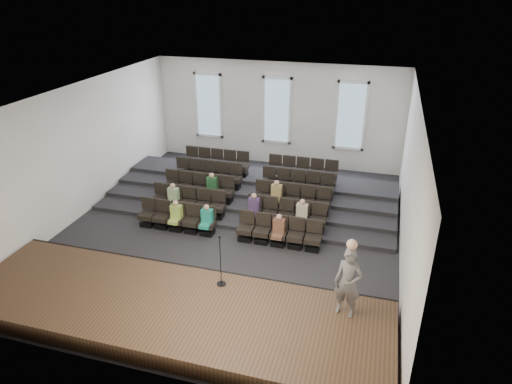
% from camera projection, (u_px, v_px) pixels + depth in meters
% --- Properties ---
extents(ground, '(14.00, 14.00, 0.00)m').
position_uv_depth(ground, '(232.00, 229.00, 16.94)').
color(ground, black).
rests_on(ground, ground).
extents(ceiling, '(12.00, 14.00, 0.02)m').
position_uv_depth(ceiling, '(228.00, 95.00, 14.81)').
color(ceiling, white).
rests_on(ceiling, ground).
extents(wall_back, '(12.00, 0.04, 5.00)m').
position_uv_depth(wall_back, '(277.00, 114.00, 21.99)').
color(wall_back, white).
rests_on(wall_back, ground).
extents(wall_front, '(12.00, 0.04, 5.00)m').
position_uv_depth(wall_front, '(124.00, 284.00, 9.77)').
color(wall_front, white).
rests_on(wall_front, ground).
extents(wall_left, '(0.04, 14.00, 5.00)m').
position_uv_depth(wall_left, '(81.00, 150.00, 17.37)').
color(wall_left, white).
rests_on(wall_left, ground).
extents(wall_right, '(0.04, 14.00, 5.00)m').
position_uv_depth(wall_right, '(411.00, 186.00, 14.39)').
color(wall_right, white).
rests_on(wall_right, ground).
extents(stage, '(11.80, 3.60, 0.50)m').
position_uv_depth(stage, '(171.00, 311.00, 12.39)').
color(stage, '#492E1F').
rests_on(stage, ground).
extents(stage_lip, '(11.80, 0.06, 0.52)m').
position_uv_depth(stage_lip, '(197.00, 274.00, 13.93)').
color(stage_lip, black).
rests_on(stage_lip, ground).
extents(risers, '(11.80, 4.80, 0.60)m').
position_uv_depth(risers, '(255.00, 190.00, 19.62)').
color(risers, black).
rests_on(risers, ground).
extents(seating_rows, '(6.80, 4.70, 1.67)m').
position_uv_depth(seating_rows, '(244.00, 195.00, 17.99)').
color(seating_rows, black).
rests_on(seating_rows, ground).
extents(windows, '(8.44, 0.10, 3.24)m').
position_uv_depth(windows, '(277.00, 111.00, 21.85)').
color(windows, white).
rests_on(windows, wall_back).
extents(audience, '(5.45, 2.64, 1.10)m').
position_uv_depth(audience, '(234.00, 206.00, 16.88)').
color(audience, '#9BBB4B').
rests_on(audience, seating_rows).
extents(speaker, '(0.79, 0.60, 1.93)m').
position_uv_depth(speaker, '(348.00, 283.00, 11.51)').
color(speaker, '#575553').
rests_on(speaker, stage).
extents(mic_stand, '(0.27, 0.27, 1.60)m').
position_uv_depth(mic_stand, '(221.00, 270.00, 12.86)').
color(mic_stand, black).
rests_on(mic_stand, stage).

